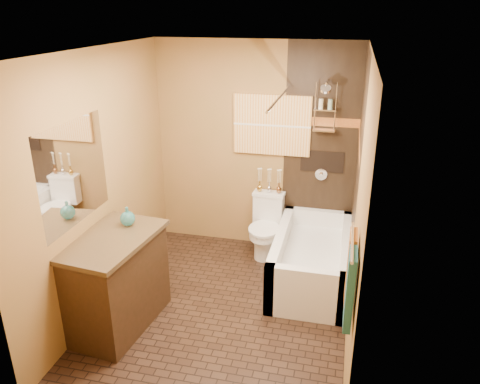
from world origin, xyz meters
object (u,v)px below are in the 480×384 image
(toilet, at_px, (266,226))
(vanity, at_px, (115,281))
(bathtub, at_px, (312,263))
(sunset_painting, at_px, (272,125))

(toilet, xyz_separation_m, vanity, (-1.12, -1.65, 0.08))
(bathtub, bearing_deg, vanity, -145.76)
(sunset_painting, bearing_deg, bathtub, -50.39)
(sunset_painting, bearing_deg, vanity, -120.64)
(vanity, bearing_deg, sunset_painting, 65.94)
(toilet, bearing_deg, sunset_painting, 93.80)
(toilet, bearing_deg, vanity, -120.54)
(sunset_painting, xyz_separation_m, vanity, (-1.12, -1.90, -1.09))
(bathtub, bearing_deg, toilet, 141.78)
(sunset_painting, height_order, vanity, sunset_painting)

